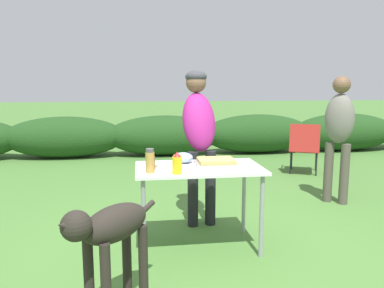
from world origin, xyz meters
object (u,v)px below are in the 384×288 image
at_px(bbq_sauce_bottle, 151,161).
at_px(mustard_bottle, 177,163).
at_px(mixing_bowl, 183,158).
at_px(standing_person_in_navy_coat, 339,128).
at_px(dog, 111,234).
at_px(camp_chair_green_behind_table, 304,146).
at_px(relish_jar, 177,163).
at_px(plate_stack, 164,164).
at_px(food_tray, 216,162).
at_px(paper_cup_stack, 163,168).
at_px(spice_jar, 150,161).
at_px(standing_person_in_olive_jacket, 199,128).
at_px(folding_table, 199,175).

bearing_deg(bbq_sauce_bottle, mustard_bottle, -43.61).
height_order(mixing_bowl, standing_person_in_navy_coat, standing_person_in_navy_coat).
distance_m(dog, camp_chair_green_behind_table, 4.48).
bearing_deg(bbq_sauce_bottle, relish_jar, -27.13).
height_order(plate_stack, mixing_bowl, mixing_bowl).
distance_m(food_tray, camp_chair_green_behind_table, 3.19).
xyz_separation_m(standing_person_in_navy_coat, camp_chair_green_behind_table, (0.26, 1.50, -0.47)).
xyz_separation_m(food_tray, standing_person_in_navy_coat, (1.71, 0.98, 0.17)).
height_order(plate_stack, relish_jar, relish_jar).
height_order(mixing_bowl, camp_chair_green_behind_table, mixing_bowl).
bearing_deg(paper_cup_stack, relish_jar, 31.34).
relative_size(food_tray, plate_stack, 1.66).
height_order(food_tray, mixing_bowl, mixing_bowl).
xyz_separation_m(plate_stack, mustard_bottle, (0.09, -0.30, 0.07)).
distance_m(plate_stack, standing_person_in_navy_coat, 2.40).
relative_size(spice_jar, camp_chair_green_behind_table, 0.24).
bearing_deg(spice_jar, mustard_bottle, -18.35).
bearing_deg(spice_jar, food_tray, 20.47).
bearing_deg(mustard_bottle, standing_person_in_olive_jacket, 70.17).
xyz_separation_m(food_tray, bbq_sauce_bottle, (-0.58, -0.10, 0.04)).
relative_size(plate_stack, mixing_bowl, 1.19).
distance_m(relish_jar, bbq_sauce_bottle, 0.24).
bearing_deg(mixing_bowl, camp_chair_green_behind_table, 46.07).
distance_m(mixing_bowl, paper_cup_stack, 0.47).
bearing_deg(paper_cup_stack, dog, -117.89).
distance_m(mustard_bottle, standing_person_in_navy_coat, 2.45).
xyz_separation_m(food_tray, camp_chair_green_behind_table, (1.98, 2.48, -0.30)).
height_order(mustard_bottle, dog, mustard_bottle).
xyz_separation_m(folding_table, spice_jar, (-0.43, -0.16, 0.17)).
relative_size(paper_cup_stack, standing_person_in_navy_coat, 0.07).
bearing_deg(paper_cup_stack, mustard_bottle, -4.36).
distance_m(folding_table, mixing_bowl, 0.26).
xyz_separation_m(mustard_bottle, dog, (-0.48, -0.69, -0.28)).
relative_size(food_tray, mustard_bottle, 2.02).
xyz_separation_m(paper_cup_stack, mustard_bottle, (0.11, -0.01, 0.03)).
xyz_separation_m(bbq_sauce_bottle, camp_chair_green_behind_table, (2.56, 2.58, -0.34)).
height_order(relish_jar, bbq_sauce_bottle, bbq_sauce_bottle).
bearing_deg(folding_table, food_tray, 18.98).
distance_m(spice_jar, relish_jar, 0.23).
xyz_separation_m(mixing_bowl, spice_jar, (-0.31, -0.35, 0.05)).
height_order(food_tray, bbq_sauce_bottle, bbq_sauce_bottle).
relative_size(folding_table, spice_jar, 5.53).
distance_m(mustard_bottle, camp_chair_green_behind_table, 3.66).
bearing_deg(standing_person_in_navy_coat, paper_cup_stack, -107.83).
bearing_deg(standing_person_in_navy_coat, spice_jar, -110.13).
bearing_deg(mustard_bottle, food_tray, 37.66).
xyz_separation_m(bbq_sauce_bottle, standing_person_in_navy_coat, (2.30, 1.08, 0.13)).
height_order(spice_jar, relish_jar, spice_jar).
distance_m(paper_cup_stack, relish_jar, 0.15).
bearing_deg(bbq_sauce_bottle, dog, -107.61).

